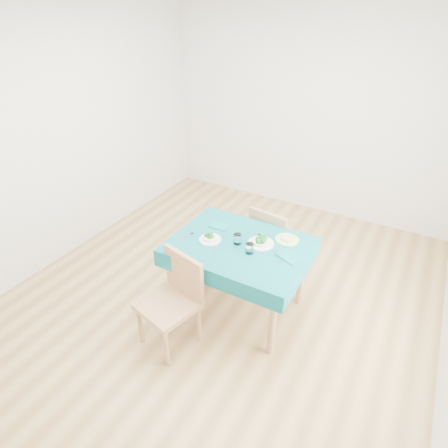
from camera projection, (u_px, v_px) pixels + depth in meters
The scene contains 16 objects.
room_shell at pixel (224, 174), 3.19m from camera, with size 4.02×4.52×2.73m.
table at pixel (239, 277), 3.53m from camera, with size 1.21×0.92×0.76m, color #08555E.
chair_near at pixel (167, 294), 3.08m from camera, with size 0.44×0.48×1.10m, color #9A7148.
chair_far at pixel (276, 232), 3.93m from camera, with size 0.42×0.46×1.06m, color #9A7148.
bowl_near at pixel (210, 237), 3.37m from camera, with size 0.20×0.20×0.06m, color white, non-canonical shape.
bowl_far at pixel (261, 241), 3.32m from camera, with size 0.24×0.24×0.07m, color white, non-canonical shape.
fork_near at pixel (186, 236), 3.44m from camera, with size 0.02×0.17×0.00m, color silver.
knife_near at pixel (217, 244), 3.33m from camera, with size 0.02×0.23×0.00m, color silver.
fork_far at pixel (255, 238), 3.41m from camera, with size 0.02×0.18×0.00m, color silver.
knife_far at pixel (286, 259), 3.15m from camera, with size 0.02×0.20×0.00m, color silver.
napkin_near at pixel (220, 226), 3.59m from camera, with size 0.18×0.13×0.01m, color #0C5F68.
napkin_far at pixel (289, 256), 3.17m from camera, with size 0.20×0.14×0.01m, color #0C5F68.
tumbler_center at pixel (237, 239), 3.32m from camera, with size 0.07×0.07×0.09m, color white.
tumbler_side at pixel (250, 248), 3.20m from camera, with size 0.07×0.07×0.09m, color white.
side_plate at pixel (287, 240), 3.39m from camera, with size 0.22×0.22×0.01m, color #AFDE6C.
bread_slice at pixel (287, 238), 3.38m from camera, with size 0.10×0.10×0.01m, color beige.
Camera 1 is at (1.46, -2.57, 2.64)m, focal length 30.00 mm.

